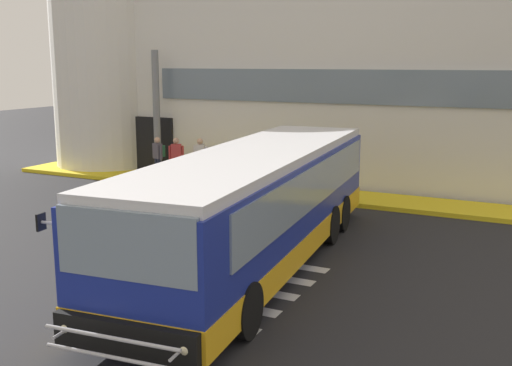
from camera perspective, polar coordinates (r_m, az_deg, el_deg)
name	(u,v)px	position (r m, az deg, el deg)	size (l,w,h in m)	color
ground_plane	(219,225)	(17.83, -3.44, -3.95)	(80.00, 90.00, 0.02)	#232326
bay_paint_stripes	(203,281)	(13.41, -4.93, -9.11)	(4.40, 3.96, 0.01)	silver
terminal_building	(333,73)	(28.09, 7.19, 10.21)	(21.78, 13.80, 8.39)	silver
boarding_curb	(285,191)	(21.98, 2.76, -0.79)	(23.98, 2.00, 0.15)	yellow
entry_support_column	(157,113)	(25.06, -9.28, 6.49)	(0.28, 0.28, 4.97)	slate
bus_main_foreground	(257,209)	(14.01, 0.08, -2.48)	(3.64, 11.65, 2.70)	navy
passenger_near_column	(158,155)	(23.87, -9.12, 2.58)	(0.55, 0.47, 1.68)	#1E2338
passenger_by_doorway	(176,157)	(23.54, -7.46, 2.42)	(0.54, 0.36, 1.68)	#2D2D33
passenger_at_curb_edge	(200,158)	(23.28, -5.24, 2.37)	(0.58, 0.28, 1.68)	#4C4233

